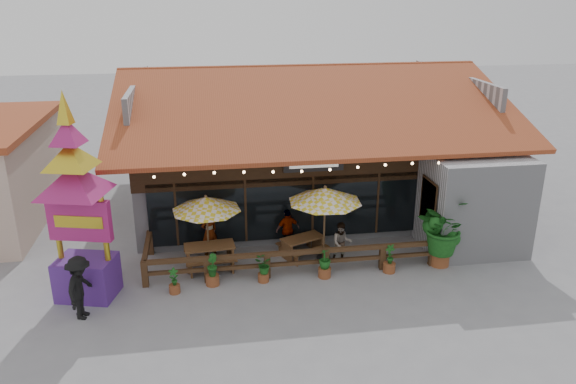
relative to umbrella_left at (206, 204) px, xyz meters
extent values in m
plane|color=gray|center=(4.41, -0.85, -2.24)|extent=(100.00, 100.00, 0.00)
cube|color=#BCBCC2|center=(4.41, 6.15, -0.24)|extent=(14.00, 10.00, 4.00)
cube|color=#332010|center=(2.91, 1.07, 0.96)|extent=(11.00, 0.16, 1.60)
cube|color=black|center=(2.91, 1.05, -0.74)|extent=(10.00, 0.12, 2.40)
cube|color=#E4C266|center=(2.91, 1.25, -0.74)|extent=(9.80, 0.05, 2.20)
cube|color=#BCBCC2|center=(9.66, -0.20, -0.44)|extent=(3.50, 2.70, 3.60)
cube|color=#B01C21|center=(7.85, -0.35, -0.24)|extent=(0.06, 1.20, 1.50)
cube|color=#332010|center=(7.84, -0.35, -0.24)|extent=(0.04, 1.34, 1.64)
cube|color=#9C4323|center=(4.41, 2.65, 2.66)|extent=(15.50, 7.05, 2.37)
cube|color=#9C4323|center=(4.41, 9.65, 2.66)|extent=(15.50, 7.05, 2.37)
cube|color=#9C4323|center=(4.41, 6.15, 3.78)|extent=(15.50, 0.30, 0.12)
cube|color=#BCBCC2|center=(-2.59, 6.15, 2.46)|extent=(0.20, 9.00, 1.80)
cube|color=#BCBCC2|center=(11.41, 6.15, 2.46)|extent=(0.20, 9.00, 1.80)
cube|color=black|center=(3.91, 0.95, 0.96)|extent=(2.20, 0.10, 0.55)
cube|color=silver|center=(3.91, 0.89, 0.96)|extent=(1.80, 0.02, 0.25)
cube|color=#332010|center=(-1.09, 1.01, -0.74)|extent=(0.08, 0.08, 2.40)
cube|color=#332010|center=(1.41, 1.01, -0.74)|extent=(0.08, 0.08, 2.40)
cube|color=#332010|center=(3.91, 1.01, -0.74)|extent=(0.08, 0.08, 2.40)
cube|color=#332010|center=(6.41, 1.01, -0.74)|extent=(0.08, 0.08, 2.40)
sphere|color=#FFC78C|center=(-1.59, -0.77, 1.31)|extent=(0.09, 0.09, 0.09)
sphere|color=#FFC78C|center=(-0.64, -0.77, 1.35)|extent=(0.09, 0.09, 0.09)
sphere|color=#FFC78C|center=(0.31, -0.77, 1.36)|extent=(0.09, 0.09, 0.09)
sphere|color=#FFC78C|center=(1.26, -0.77, 1.33)|extent=(0.09, 0.09, 0.09)
sphere|color=#FFC78C|center=(2.21, -0.77, 1.29)|extent=(0.09, 0.09, 0.09)
sphere|color=#FFC78C|center=(3.16, -0.77, 1.26)|extent=(0.09, 0.09, 0.09)
sphere|color=#FFC78C|center=(4.11, -0.77, 1.27)|extent=(0.09, 0.09, 0.09)
sphere|color=#FFC78C|center=(5.06, -0.77, 1.31)|extent=(0.09, 0.09, 0.09)
sphere|color=#FFC78C|center=(6.01, -0.77, 1.35)|extent=(0.09, 0.09, 0.09)
sphere|color=#FFC78C|center=(6.96, -0.77, 1.36)|extent=(0.09, 0.09, 0.09)
sphere|color=#FFC78C|center=(7.91, -0.77, 1.33)|extent=(0.09, 0.09, 0.09)
cube|color=#462D19|center=(-2.09, -1.35, -1.79)|extent=(0.20, 0.20, 0.90)
cube|color=#462D19|center=(-0.09, -1.35, -1.79)|extent=(0.20, 0.20, 0.90)
cube|color=#462D19|center=(1.91, -1.35, -1.79)|extent=(0.20, 0.20, 0.90)
cube|color=#462D19|center=(3.91, -1.35, -1.79)|extent=(0.20, 0.20, 0.90)
cube|color=#462D19|center=(5.91, -1.35, -1.79)|extent=(0.20, 0.20, 0.90)
cube|color=#462D19|center=(7.71, -1.35, -1.79)|extent=(0.20, 0.20, 0.90)
cube|color=#462D19|center=(2.81, -1.35, -1.39)|extent=(9.80, 0.16, 0.14)
cube|color=#462D19|center=(2.81, -1.35, -1.79)|extent=(9.80, 0.12, 0.12)
cube|color=#462D19|center=(-2.09, -0.10, -1.39)|extent=(0.16, 2.50, 0.14)
cube|color=#462D19|center=(-2.09, 1.05, -1.79)|extent=(0.20, 0.20, 0.90)
cylinder|color=brown|center=(0.00, 0.00, -1.04)|extent=(0.06, 0.06, 2.41)
cone|color=yellow|center=(0.00, 0.00, 0.01)|extent=(2.95, 2.95, 0.47)
sphere|color=brown|center=(0.00, 0.00, 0.28)|extent=(0.10, 0.10, 0.10)
cylinder|color=black|center=(0.00, 0.00, -2.21)|extent=(0.46, 0.46, 0.06)
cylinder|color=brown|center=(4.08, -0.28, -0.93)|extent=(0.07, 0.07, 2.62)
cone|color=yellow|center=(4.08, -0.28, 0.20)|extent=(3.31, 3.31, 0.51)
sphere|color=brown|center=(4.08, -0.28, 0.49)|extent=(0.11, 0.11, 0.11)
cylinder|color=black|center=(4.08, -0.28, -2.21)|extent=(0.50, 0.50, 0.07)
cube|color=brown|center=(0.03, -0.29, -1.45)|extent=(1.78, 0.94, 0.06)
cube|color=brown|center=(-0.72, -0.35, -1.85)|extent=(0.15, 0.76, 0.80)
cube|color=brown|center=(0.78, -0.23, -1.85)|extent=(0.15, 0.76, 0.80)
cube|color=brown|center=(0.08, -0.88, -1.77)|extent=(1.74, 0.44, 0.05)
cube|color=brown|center=(-0.01, 0.30, -1.77)|extent=(1.74, 0.44, 0.05)
cube|color=brown|center=(3.37, 0.06, -1.54)|extent=(1.67, 1.24, 0.06)
cube|color=brown|center=(2.76, -0.20, -1.89)|extent=(0.33, 0.64, 0.70)
cube|color=brown|center=(3.98, 0.32, -1.89)|extent=(0.33, 0.64, 0.70)
cube|color=brown|center=(3.57, -0.42, -1.83)|extent=(1.50, 0.83, 0.05)
cube|color=brown|center=(3.17, 0.54, -1.83)|extent=(1.50, 0.83, 0.05)
cube|color=#4F2381|center=(-3.80, -1.67, -1.60)|extent=(2.00, 1.69, 1.29)
cube|color=#A61E68|center=(-3.80, -1.67, 0.34)|extent=(1.94, 0.76, 1.29)
cube|color=gold|center=(-3.80, -1.82, 0.34)|extent=(1.47, 0.42, 0.38)
cylinder|color=gold|center=(-4.56, -1.67, 0.13)|extent=(0.17, 0.17, 2.15)
cylinder|color=gold|center=(-3.05, -1.67, 0.13)|extent=(0.17, 0.17, 2.15)
pyramid|color=#A61E68|center=(-3.80, -1.67, 2.06)|extent=(3.16, 3.16, 0.86)
pyramid|color=gold|center=(-3.80, -1.67, 2.76)|extent=(2.24, 2.24, 0.75)
pyramid|color=#A61E68|center=(-3.80, -1.67, 3.46)|extent=(1.45, 1.45, 0.75)
pyramid|color=gold|center=(-3.80, -1.67, 4.27)|extent=(0.66, 0.66, 0.97)
cylinder|color=brown|center=(8.00, -1.38, -2.00)|extent=(0.67, 0.67, 0.49)
imported|color=#1B5E1B|center=(8.00, -1.38, -0.75)|extent=(2.36, 2.39, 2.01)
sphere|color=#1B5E1B|center=(8.17, -1.49, -1.13)|extent=(0.67, 0.67, 0.67)
sphere|color=#1B5E1B|center=(7.86, -1.23, -0.90)|extent=(0.58, 0.58, 0.58)
imported|color=#332010|center=(0.06, 0.71, -1.34)|extent=(0.79, 0.74, 1.81)
imported|color=#332010|center=(4.64, -0.65, -1.49)|extent=(0.77, 0.62, 1.50)
imported|color=#332010|center=(2.93, 0.71, -1.46)|extent=(0.99, 0.58, 1.57)
imported|color=black|center=(-3.74, -2.94, -1.26)|extent=(0.98, 1.40, 1.96)
cylinder|color=brown|center=(-1.14, -1.93, -2.10)|extent=(0.35, 0.35, 0.28)
imported|color=#1B5E1B|center=(-1.14, -1.93, -1.67)|extent=(0.32, 0.23, 0.58)
cylinder|color=brown|center=(0.08, -1.59, -2.06)|extent=(0.44, 0.44, 0.36)
imported|color=#1B5E1B|center=(0.08, -1.59, -1.52)|extent=(0.41, 0.47, 0.73)
cylinder|color=brown|center=(1.75, -1.62, -2.10)|extent=(0.37, 0.37, 0.29)
imported|color=#1B5E1B|center=(1.75, -1.62, -1.65)|extent=(0.60, 0.53, 0.61)
cylinder|color=brown|center=(3.82, -1.63, -2.07)|extent=(0.43, 0.43, 0.34)
imported|color=#1B5E1B|center=(3.82, -1.63, -1.55)|extent=(0.54, 0.54, 0.70)
cylinder|color=brown|center=(6.08, -1.62, -2.08)|extent=(0.42, 0.42, 0.33)
imported|color=#1B5E1B|center=(6.08, -1.62, -1.56)|extent=(0.37, 0.43, 0.69)
camera|label=1|loc=(0.02, -18.05, 6.92)|focal=35.00mm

